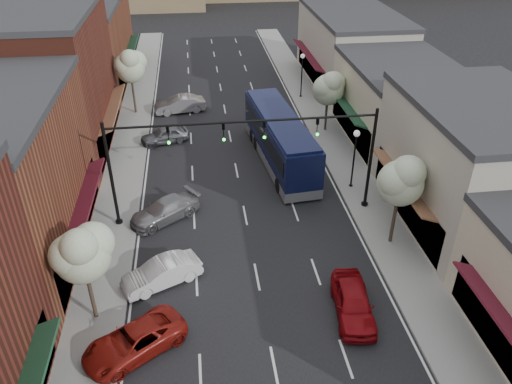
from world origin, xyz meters
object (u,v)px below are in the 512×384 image
object	(u,v)px
tree_right_far	(329,87)
lamp_post_near	(355,150)
red_hatchback	(353,302)
signal_mast_right	(335,147)
parked_car_c	(165,210)
parked_car_b	(162,273)
signal_mast_left	(149,158)
tree_right_near	(402,179)
lamp_post_far	(302,68)
parked_car_a	(134,341)
tree_left_far	(130,65)
parked_car_d	(164,135)
coach_bus	(280,139)
tree_left_near	(82,252)
parked_car_e	(180,104)

from	to	relation	value
tree_right_far	lamp_post_near	bearing A→B (deg)	-93.31
red_hatchback	signal_mast_right	bearing A→B (deg)	88.55
signal_mast_right	parked_car_c	world-z (taller)	signal_mast_right
parked_car_b	signal_mast_left	bearing A→B (deg)	160.14
tree_right_near	parked_car_c	size ratio (longest dim) A/B	1.27
lamp_post_far	red_hatchback	world-z (taller)	lamp_post_far
signal_mast_right	lamp_post_near	bearing A→B (deg)	48.95
lamp_post_far	parked_car_a	size ratio (longest dim) A/B	0.93
tree_left_far	lamp_post_far	xyz separation A→B (m)	(16.05, 2.06, -1.60)
signal_mast_right	tree_right_near	distance (m)	4.89
tree_right_near	parked_car_d	xyz separation A→B (m)	(-13.79, 15.55, -3.79)
parked_car_b	parked_car_a	bearing A→B (deg)	-38.47
coach_bus	tree_right_near	bearing A→B (deg)	-71.86
coach_bus	parked_car_d	xyz separation A→B (m)	(-8.87, 4.52, -1.29)
tree_left_far	lamp_post_near	world-z (taller)	tree_left_far
coach_bus	parked_car_b	size ratio (longest dim) A/B	2.95
signal_mast_left	tree_right_far	world-z (taller)	signal_mast_left
tree_left_near	parked_car_a	world-z (taller)	tree_left_near
tree_right_near	parked_car_d	world-z (taller)	tree_right_near
lamp_post_near	parked_car_e	bearing A→B (deg)	128.07
lamp_post_far	tree_right_far	bearing A→B (deg)	-86.12
tree_right_near	parked_car_b	world-z (taller)	tree_right_near
lamp_post_near	coach_bus	bearing A→B (deg)	134.38
tree_left_near	parked_car_e	size ratio (longest dim) A/B	1.21
tree_right_near	parked_car_e	world-z (taller)	tree_right_near
parked_car_a	parked_car_e	xyz separation A→B (m)	(2.00, 28.16, 0.11)
tree_right_near	parked_car_c	xyz separation A→B (m)	(-13.47, 4.29, -3.77)
parked_car_c	coach_bus	bearing A→B (deg)	94.14
parked_car_a	parked_car_b	size ratio (longest dim) A/B	1.13
signal_mast_left	parked_car_d	xyz separation A→B (m)	(0.18, 11.49, -3.96)
tree_right_far	parked_car_a	size ratio (longest dim) A/B	1.13
lamp_post_near	signal_mast_left	bearing A→B (deg)	-169.44
lamp_post_far	parked_car_b	size ratio (longest dim) A/B	1.04
signal_mast_left	lamp_post_near	world-z (taller)	signal_mast_left
signal_mast_right	coach_bus	xyz separation A→B (m)	(-2.20, 6.97, -2.66)
parked_car_d	parked_car_e	size ratio (longest dim) A/B	0.83
signal_mast_left	lamp_post_far	world-z (taller)	signal_mast_left
signal_mast_left	parked_car_b	distance (m)	7.05
parked_car_c	parked_car_e	size ratio (longest dim) A/B	1.00
parked_car_a	tree_right_near	bearing A→B (deg)	80.20
lamp_post_near	parked_car_a	size ratio (longest dim) A/B	0.93
tree_left_near	parked_car_e	xyz separation A→B (m)	(4.05, 25.88, -3.45)
coach_bus	red_hatchback	world-z (taller)	coach_bus
signal_mast_left	coach_bus	size ratio (longest dim) A/B	0.66
tree_right_far	parked_car_b	bearing A→B (deg)	-127.12
signal_mast_left	tree_left_near	size ratio (longest dim) A/B	1.44
signal_mast_left	parked_car_c	bearing A→B (deg)	25.19
tree_left_near	tree_right_near	bearing A→B (deg)	13.55
tree_right_near	lamp_post_near	size ratio (longest dim) A/B	1.34
tree_left_near	signal_mast_left	bearing A→B (deg)	71.90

